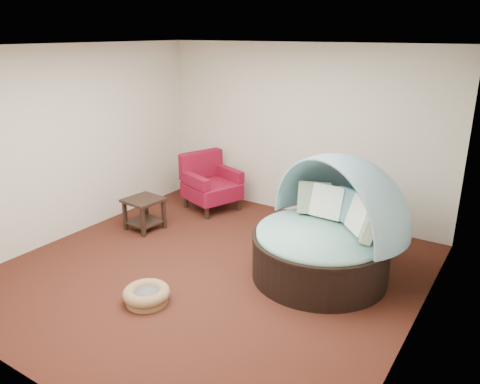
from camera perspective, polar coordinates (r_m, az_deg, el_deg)
The scene contains 10 objects.
floor at distance 6.19m, azimuth -3.53°, elevation -9.57°, with size 5.00×5.00×0.00m, color #421A13.
wall_back at distance 7.74m, azimuth 7.38°, elevation 7.28°, with size 5.00×5.00×0.00m, color beige.
wall_front at distance 4.06m, azimuth -25.45°, elevation -5.51°, with size 5.00×5.00×0.00m, color beige.
wall_left at distance 7.38m, azimuth -19.66°, elevation 5.75°, with size 5.00×5.00×0.00m, color beige.
wall_right at distance 4.68m, azimuth 21.61°, elevation -1.84°, with size 5.00×5.00×0.00m, color beige.
ceiling at distance 5.43m, azimuth -4.15°, elevation 17.32°, with size 5.00×5.00×0.00m, color white.
canopy_daybed at distance 5.88m, azimuth 10.69°, elevation -3.61°, with size 2.29×2.27×1.57m.
pet_basket at distance 5.59m, azimuth -11.32°, elevation -12.18°, with size 0.67×0.67×0.19m.
red_armchair at distance 8.14m, azimuth -3.69°, elevation 1.04°, with size 1.06×1.06×0.97m.
side_table at distance 7.43m, azimuth -11.60°, elevation -2.11°, with size 0.58×0.58×0.51m.
Camera 1 is at (3.27, -4.34, 2.96)m, focal length 35.00 mm.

